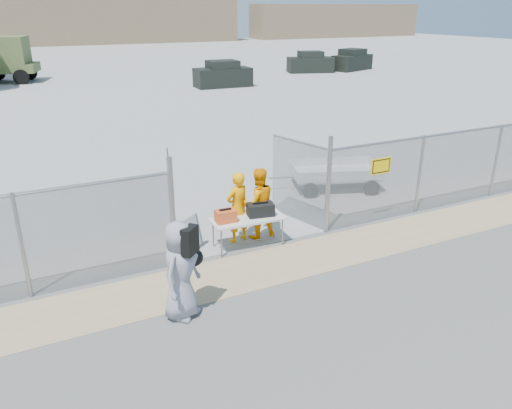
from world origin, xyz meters
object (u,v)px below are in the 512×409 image
security_worker_left (237,207)px  utility_trailer (335,175)px  folding_table (248,232)px  visitor (180,270)px  security_worker_right (258,203)px

security_worker_left → utility_trailer: security_worker_left is taller
security_worker_left → folding_table: bearing=88.4°
folding_table → security_worker_left: size_ratio=0.98×
visitor → utility_trailer: 8.06m
folding_table → security_worker_right: bearing=41.1°
security_worker_right → utility_trailer: bearing=-145.1°
visitor → folding_table: bearing=0.4°
security_worker_right → visitor: visitor is taller
security_worker_right → utility_trailer: (3.79, 2.18, -0.48)m
utility_trailer → folding_table: bearing=-129.9°
security_worker_left → security_worker_right: bearing=162.0°
visitor → utility_trailer: (6.58, 4.62, -0.52)m
security_worker_left → visitor: size_ratio=0.93×
utility_trailer → security_worker_left: bearing=-134.3°
folding_table → visitor: visitor is taller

